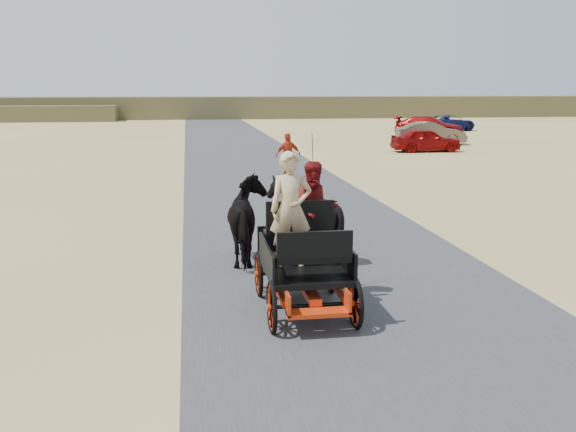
{
  "coord_description": "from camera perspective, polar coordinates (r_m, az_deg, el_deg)",
  "views": [
    {
      "loc": [
        -2.83,
        -11.47,
        3.48
      ],
      "look_at": [
        -1.08,
        -0.28,
        1.2
      ],
      "focal_mm": 40.0,
      "sensor_mm": 36.0,
      "label": 1
    }
  ],
  "objects": [
    {
      "name": "driver_man",
      "position": [
        9.93,
        0.24,
        0.59
      ],
      "size": [
        0.66,
        0.43,
        1.8
      ],
      "primitive_type": "imported",
      "color": "tan",
      "rests_on": "carriage"
    },
    {
      "name": "passenger_woman",
      "position": [
        10.57,
        2.45,
        0.63
      ],
      "size": [
        0.77,
        0.6,
        1.58
      ],
      "primitive_type": "imported",
      "color": "#660C0F",
      "rests_on": "carriage"
    },
    {
      "name": "ridge_far",
      "position": [
        73.56,
        -6.79,
        9.55
      ],
      "size": [
        140.0,
        6.0,
        2.4
      ],
      "primitive_type": "cube",
      "color": "brown",
      "rests_on": "ground"
    },
    {
      "name": "car_a",
      "position": [
        35.99,
        12.15,
        6.62
      ],
      "size": [
        3.77,
        1.55,
        1.28
      ],
      "primitive_type": "imported",
      "rotation": [
        0.0,
        0.0,
        1.56
      ],
      "color": "maroon",
      "rests_on": "ground"
    },
    {
      "name": "car_d",
      "position": [
        53.48,
        14.12,
        8.02
      ],
      "size": [
        5.06,
        3.78,
        1.28
      ],
      "primitive_type": "imported",
      "rotation": [
        0.0,
        0.0,
        1.98
      ],
      "color": "navy",
      "rests_on": "ground"
    },
    {
      "name": "car_b",
      "position": [
        40.64,
        12.56,
        7.2
      ],
      "size": [
        4.38,
        2.15,
        1.38
      ],
      "primitive_type": "imported",
      "rotation": [
        0.0,
        0.0,
        1.4
      ],
      "color": "brown",
      "rests_on": "ground"
    },
    {
      "name": "pedestrian",
      "position": [
        25.14,
        0.01,
        5.43
      ],
      "size": [
        1.06,
        0.57,
        1.73
      ],
      "primitive_type": "imported",
      "rotation": [
        0.0,
        0.0,
        3.3
      ],
      "color": "#B42F14",
      "rests_on": "ground"
    },
    {
      "name": "car_c",
      "position": [
        47.64,
        12.43,
        7.81
      ],
      "size": [
        5.24,
        4.1,
        1.42
      ],
      "primitive_type": "imported",
      "rotation": [
        0.0,
        0.0,
        1.07
      ],
      "color": "maroon",
      "rests_on": "ground"
    },
    {
      "name": "road",
      "position": [
        12.31,
        4.76,
        -5.05
      ],
      "size": [
        6.0,
        140.0,
        0.01
      ],
      "primitive_type": "cube",
      "color": "#38383A",
      "rests_on": "ground"
    },
    {
      "name": "carriage",
      "position": [
        10.23,
        1.4,
        -6.38
      ],
      "size": [
        1.3,
        2.4,
        0.72
      ],
      "primitive_type": null,
      "color": "black",
      "rests_on": "ground"
    },
    {
      "name": "horse_left",
      "position": [
        12.91,
        -3.37,
        -0.39
      ],
      "size": [
        0.91,
        2.01,
        1.7
      ],
      "primitive_type": "imported",
      "rotation": [
        0.0,
        0.0,
        3.14
      ],
      "color": "black",
      "rests_on": "ground"
    },
    {
      "name": "ground",
      "position": [
        12.31,
        4.76,
        -5.07
      ],
      "size": [
        140.0,
        140.0,
        0.0
      ],
      "primitive_type": "plane",
      "color": "tan"
    },
    {
      "name": "horse_right",
      "position": [
        13.06,
        1.43,
        -0.24
      ],
      "size": [
        1.37,
        1.54,
        1.7
      ],
      "primitive_type": "imported",
      "rotation": [
        0.0,
        0.0,
        3.14
      ],
      "color": "black",
      "rests_on": "ground"
    }
  ]
}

